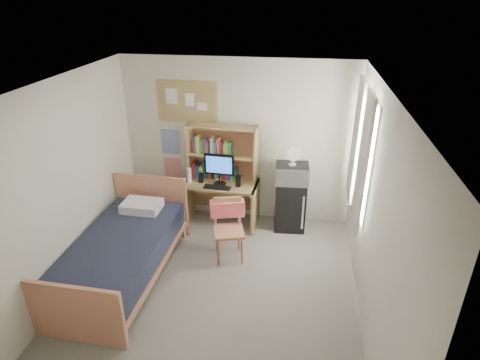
% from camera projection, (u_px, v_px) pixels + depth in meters
% --- Properties ---
extents(floor, '(3.60, 4.20, 0.02)m').
position_uv_depth(floor, '(211.00, 299.00, 4.99)').
color(floor, gray).
rests_on(floor, ground).
extents(ceiling, '(3.60, 4.20, 0.02)m').
position_uv_depth(ceiling, '(202.00, 90.00, 3.86)').
color(ceiling, white).
rests_on(ceiling, wall_back).
extents(wall_back, '(3.60, 0.04, 2.60)m').
position_uv_depth(wall_back, '(238.00, 142.00, 6.29)').
color(wall_back, silver).
rests_on(wall_back, floor).
extents(wall_left, '(0.04, 4.20, 2.60)m').
position_uv_depth(wall_left, '(57.00, 196.00, 4.68)').
color(wall_left, silver).
rests_on(wall_left, floor).
extents(wall_right, '(0.04, 4.20, 2.60)m').
position_uv_depth(wall_right, '(376.00, 221.00, 4.17)').
color(wall_right, silver).
rests_on(wall_right, floor).
extents(window_unit, '(0.10, 1.40, 1.70)m').
position_uv_depth(window_unit, '(361.00, 152.00, 5.11)').
color(window_unit, white).
rests_on(window_unit, wall_right).
extents(curtain_left, '(0.04, 0.55, 1.70)m').
position_uv_depth(curtain_left, '(363.00, 164.00, 4.76)').
color(curtain_left, beige).
rests_on(curtain_left, wall_right).
extents(curtain_right, '(0.04, 0.55, 1.70)m').
position_uv_depth(curtain_right, '(356.00, 141.00, 5.47)').
color(curtain_right, beige).
rests_on(curtain_right, wall_right).
extents(bulletin_board, '(0.94, 0.03, 0.64)m').
position_uv_depth(bulletin_board, '(187.00, 102.00, 6.12)').
color(bulletin_board, tan).
rests_on(bulletin_board, wall_back).
extents(poster_wave, '(0.30, 0.01, 0.42)m').
position_uv_depth(poster_wave, '(170.00, 142.00, 6.46)').
color(poster_wave, '#27489C').
rests_on(poster_wave, wall_back).
extents(poster_japan, '(0.28, 0.01, 0.36)m').
position_uv_depth(poster_japan, '(173.00, 168.00, 6.66)').
color(poster_japan, red).
rests_on(poster_japan, wall_back).
extents(desk, '(1.20, 0.66, 0.73)m').
position_uv_depth(desk, '(221.00, 203.00, 6.45)').
color(desk, tan).
rests_on(desk, floor).
extents(desk_chair, '(0.55, 0.55, 0.89)m').
position_uv_depth(desk_chair, '(229.00, 231.00, 5.56)').
color(desk_chair, tan).
rests_on(desk_chair, floor).
extents(mini_fridge, '(0.50, 0.50, 0.81)m').
position_uv_depth(mini_fridge, '(290.00, 204.00, 6.33)').
color(mini_fridge, black).
rests_on(mini_fridge, floor).
extents(bed, '(1.14, 2.19, 0.60)m').
position_uv_depth(bed, '(122.00, 258.00, 5.25)').
color(bed, black).
rests_on(bed, floor).
extents(hutch, '(1.10, 0.35, 0.89)m').
position_uv_depth(hutch, '(223.00, 153.00, 6.24)').
color(hutch, tan).
rests_on(hutch, desk).
extents(monitor, '(0.46, 0.07, 0.49)m').
position_uv_depth(monitor, '(219.00, 170.00, 6.14)').
color(monitor, black).
rests_on(monitor, desk).
extents(keyboard, '(0.43, 0.16, 0.02)m').
position_uv_depth(keyboard, '(217.00, 188.00, 6.12)').
color(keyboard, black).
rests_on(keyboard, desk).
extents(speaker_left, '(0.07, 0.07, 0.16)m').
position_uv_depth(speaker_left, '(201.00, 178.00, 6.27)').
color(speaker_left, black).
rests_on(speaker_left, desk).
extents(speaker_right, '(0.08, 0.08, 0.18)m').
position_uv_depth(speaker_right, '(238.00, 181.00, 6.14)').
color(speaker_right, black).
rests_on(speaker_right, desk).
extents(water_bottle, '(0.07, 0.07, 0.24)m').
position_uv_depth(water_bottle, '(189.00, 175.00, 6.25)').
color(water_bottle, white).
rests_on(water_bottle, desk).
extents(hoodie, '(0.50, 0.28, 0.23)m').
position_uv_depth(hoodie, '(227.00, 208.00, 5.64)').
color(hoodie, '#F35C5E').
rests_on(hoodie, desk_chair).
extents(microwave, '(0.51, 0.40, 0.28)m').
position_uv_depth(microwave, '(292.00, 173.00, 6.07)').
color(microwave, silver).
rests_on(microwave, mini_fridge).
extents(desk_fan, '(0.23, 0.23, 0.27)m').
position_uv_depth(desk_fan, '(293.00, 156.00, 5.95)').
color(desk_fan, white).
rests_on(desk_fan, microwave).
extents(pillow, '(0.55, 0.39, 0.13)m').
position_uv_depth(pillow, '(142.00, 206.00, 5.75)').
color(pillow, white).
rests_on(pillow, bed).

